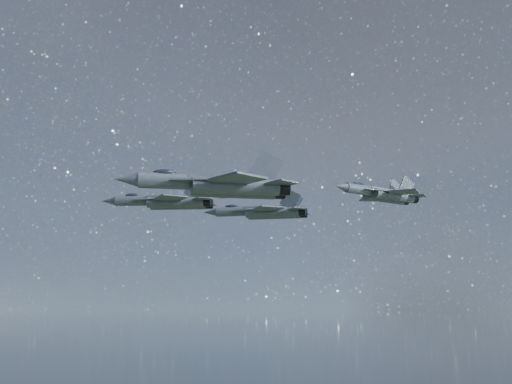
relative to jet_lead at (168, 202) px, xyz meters
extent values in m
cylinder|color=#394048|center=(-3.58, 0.90, 0.20)|extent=(6.64, 2.90, 1.37)
cone|color=#394048|center=(-7.67, 1.92, 0.20)|extent=(2.34, 1.70, 1.23)
ellipsoid|color=#1A2230|center=(-4.61, 1.15, 0.86)|extent=(2.25, 1.40, 0.68)
cube|color=#394048|center=(0.85, -0.21, 0.15)|extent=(7.31, 3.02, 1.14)
cylinder|color=#394048|center=(0.97, -1.15, -0.24)|extent=(7.49, 3.12, 1.37)
cylinder|color=#394048|center=(1.40, 0.56, -0.24)|extent=(7.49, 3.12, 1.37)
cylinder|color=black|center=(4.89, -2.13, -0.24)|extent=(1.41, 1.50, 1.26)
cylinder|color=black|center=(5.32, -0.42, -0.24)|extent=(1.41, 1.50, 1.26)
cube|color=#394048|center=(-2.34, -0.64, 0.09)|extent=(4.55, 2.81, 0.11)
cube|color=#394048|center=(-1.76, 1.66, 0.09)|extent=(4.61, 1.21, 0.11)
cube|color=#394048|center=(0.29, -3.15, -0.07)|extent=(4.34, 4.62, 0.18)
cube|color=#394048|center=(1.74, 2.64, -0.07)|extent=(5.03, 5.02, 0.18)
cube|color=#394048|center=(4.28, -3.15, -0.07)|extent=(2.55, 2.67, 0.13)
cube|color=#394048|center=(5.25, 0.77, -0.07)|extent=(2.98, 2.98, 0.13)
cube|color=#394048|center=(3.39, -1.98, 1.43)|extent=(2.94, 1.11, 3.13)
cube|color=#394048|center=(3.92, 0.15, 1.43)|extent=(3.04, 0.63, 3.13)
cylinder|color=#394048|center=(13.10, 26.14, 3.29)|extent=(8.29, 4.55, 1.73)
cone|color=#394048|center=(8.13, 28.04, 3.29)|extent=(3.04, 2.40, 1.55)
ellipsoid|color=#1A2230|center=(11.86, 26.61, 4.12)|extent=(2.88, 2.03, 0.85)
cube|color=#394048|center=(18.49, 24.07, 3.24)|extent=(9.09, 4.81, 1.44)
cylinder|color=#394048|center=(18.51, 22.88, 2.74)|extent=(9.32, 4.95, 1.73)
cylinder|color=#394048|center=(19.30, 24.95, 2.74)|extent=(9.32, 4.95, 1.73)
cylinder|color=black|center=(23.28, 21.05, 2.74)|extent=(1.92, 2.01, 1.60)
cylinder|color=black|center=(24.07, 23.13, 2.74)|extent=(1.92, 2.01, 1.60)
cube|color=#394048|center=(14.43, 24.02, 3.16)|extent=(5.54, 4.09, 0.13)
cube|color=#394048|center=(15.50, 26.82, 3.16)|extent=(5.90, 2.20, 0.13)
cube|color=#394048|center=(17.35, 20.47, 2.96)|extent=(5.05, 5.49, 0.22)
cube|color=#394048|center=(20.05, 27.52, 2.96)|extent=(6.35, 6.24, 0.22)
cube|color=#394048|center=(22.35, 19.86, 2.96)|extent=(2.96, 3.14, 0.17)
cube|color=#394048|center=(24.17, 24.63, 2.96)|extent=(3.76, 3.73, 0.17)
cube|color=#394048|center=(21.42, 21.47, 4.85)|extent=(3.55, 1.83, 3.95)
cube|color=#394048|center=(22.41, 24.06, 4.85)|extent=(3.76, 1.25, 3.95)
cylinder|color=#394048|center=(0.62, -15.56, -0.54)|extent=(8.15, 1.80, 1.72)
cone|color=#394048|center=(-4.66, -15.61, -0.54)|extent=(2.66, 1.57, 1.54)
ellipsoid|color=#1A2230|center=(-0.70, -15.57, 0.28)|extent=(2.63, 1.18, 0.85)
cube|color=#394048|center=(6.34, -15.50, -0.60)|extent=(9.03, 1.75, 1.43)
cylinder|color=#394048|center=(6.79, -16.59, -1.09)|extent=(9.25, 1.81, 1.72)
cylinder|color=#394048|center=(6.76, -14.39, -1.09)|extent=(9.25, 1.81, 1.72)
cylinder|color=black|center=(11.85, -16.54, -1.09)|extent=(1.45, 1.60, 1.58)
cylinder|color=black|center=(11.82, -14.34, -1.09)|extent=(1.45, 1.60, 1.58)
cube|color=#394048|center=(2.61, -17.02, -0.68)|extent=(5.84, 2.22, 0.13)
cube|color=#394048|center=(2.58, -14.05, -0.68)|extent=(5.84, 2.34, 0.13)
cube|color=#394048|center=(6.60, -19.23, -0.87)|extent=(6.07, 6.23, 0.22)
cube|color=#394048|center=(6.52, -11.75, -0.87)|extent=(6.03, 6.21, 0.22)
cube|color=#394048|center=(11.42, -17.97, -0.87)|extent=(3.58, 3.65, 0.16)
cube|color=#394048|center=(11.37, -12.91, -0.87)|extent=(3.55, 3.64, 0.16)
cube|color=#394048|center=(9.98, -16.83, 1.00)|extent=(3.82, 0.50, 3.91)
cube|color=#394048|center=(9.95, -14.08, 1.00)|extent=(3.82, 0.53, 3.91)
cylinder|color=#394048|center=(26.22, -2.07, 2.03)|extent=(6.37, 3.85, 1.34)
cone|color=#394048|center=(22.45, -3.77, 2.03)|extent=(2.38, 1.95, 1.21)
ellipsoid|color=#1A2230|center=(25.28, -2.50, 2.68)|extent=(2.24, 1.67, 0.66)
cube|color=#394048|center=(30.31, -0.23, 1.99)|extent=(6.97, 4.08, 1.12)
cylinder|color=#394048|center=(30.98, -0.87, 1.60)|extent=(7.15, 4.20, 1.34)
cylinder|color=#394048|center=(30.27, 0.70, 1.60)|extent=(7.15, 4.20, 1.34)
cylinder|color=black|center=(34.59, 0.76, 1.60)|extent=(1.53, 1.59, 1.24)
cylinder|color=black|center=(33.88, 2.33, 1.60)|extent=(1.53, 1.59, 1.24)
cube|color=#394048|center=(28.12, -2.49, 1.93)|extent=(4.58, 1.95, 0.10)
cube|color=#394048|center=(27.16, -0.37, 1.93)|extent=(4.21, 3.36, 0.10)
cube|color=#394048|center=(31.67, -2.83, 1.77)|extent=(4.90, 4.78, 0.17)
cube|color=#394048|center=(29.26, 2.51, 1.77)|extent=(3.74, 4.11, 0.17)
cube|color=#394048|center=(34.74, -0.41, 1.77)|extent=(2.91, 2.87, 0.13)
cube|color=#394048|center=(33.11, 3.21, 1.77)|extent=(2.19, 2.34, 0.13)
cube|color=#394048|center=(33.34, -0.04, 3.24)|extent=(2.87, 1.14, 3.07)
cube|color=#394048|center=(32.46, 1.92, 3.24)|extent=(2.69, 1.57, 3.07)
camera|label=1|loc=(-1.47, -78.07, -13.89)|focal=42.00mm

